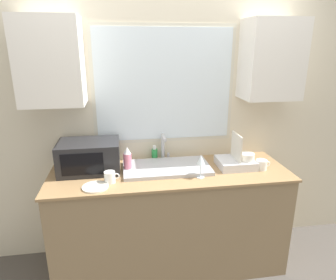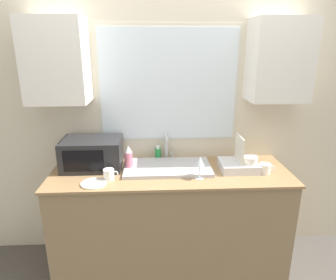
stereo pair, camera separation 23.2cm
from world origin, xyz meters
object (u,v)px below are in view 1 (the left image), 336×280
object	(u,v)px
faucet	(164,145)
microwave	(89,156)
mug_near_sink	(110,177)
spray_bottle	(127,160)
dish_rack	(237,161)
wine_glass	(201,161)
soap_bottle	(155,154)

from	to	relation	value
faucet	microwave	distance (m)	0.65
mug_near_sink	spray_bottle	bearing A→B (deg)	53.32
dish_rack	mug_near_sink	xyz separation A→B (m)	(-1.05, -0.14, -0.01)
dish_rack	wine_glass	bearing A→B (deg)	-156.57
microwave	spray_bottle	xyz separation A→B (m)	(0.31, -0.07, -0.02)
microwave	dish_rack	bearing A→B (deg)	-5.42
dish_rack	microwave	bearing A→B (deg)	174.58
microwave	mug_near_sink	world-z (taller)	microwave
wine_glass	spray_bottle	bearing A→B (deg)	160.04
faucet	wine_glass	xyz separation A→B (m)	(0.23, -0.40, -0.00)
soap_bottle	wine_glass	size ratio (longest dim) A/B	0.73
dish_rack	faucet	bearing A→B (deg)	157.30
spray_bottle	mug_near_sink	world-z (taller)	spray_bottle
microwave	spray_bottle	distance (m)	0.32
faucet	spray_bottle	size ratio (longest dim) A/B	1.15
faucet	wine_glass	size ratio (longest dim) A/B	1.31
dish_rack	wine_glass	distance (m)	0.40
spray_bottle	soap_bottle	xyz separation A→B (m)	(0.24, 0.21, -0.04)
faucet	dish_rack	distance (m)	0.65
microwave	soap_bottle	distance (m)	0.57
dish_rack	spray_bottle	xyz separation A→B (m)	(-0.92, 0.05, 0.05)
faucet	soap_bottle	distance (m)	0.12
microwave	soap_bottle	bearing A→B (deg)	14.87
soap_bottle	wine_glass	bearing A→B (deg)	-53.13
spray_bottle	dish_rack	bearing A→B (deg)	-2.96
soap_bottle	microwave	bearing A→B (deg)	-165.13
microwave	wine_glass	xyz separation A→B (m)	(0.86, -0.27, 0.02)
soap_bottle	wine_glass	world-z (taller)	wine_glass
microwave	soap_bottle	size ratio (longest dim) A/B	3.57
faucet	microwave	size ratio (longest dim) A/B	0.50
mug_near_sink	wine_glass	xyz separation A→B (m)	(0.70, -0.02, 0.10)
faucet	microwave	bearing A→B (deg)	-168.26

